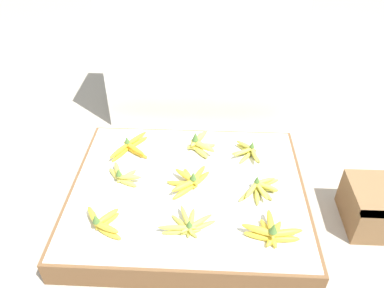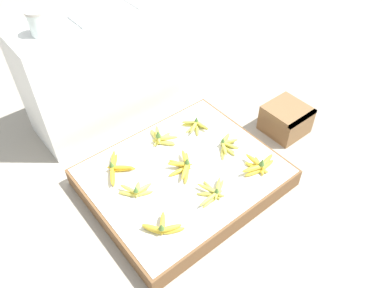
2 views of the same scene
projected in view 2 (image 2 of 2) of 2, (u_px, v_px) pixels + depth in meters
The scene contains 15 objects.
ground_plane at pixel (184, 184), 2.44m from camera, with size 10.00×10.00×0.00m, color #A89E8E.
display_platform at pixel (183, 177), 2.39m from camera, with size 1.15×0.96×0.13m.
back_vendor_table at pixel (107, 68), 2.67m from camera, with size 1.16×0.44×0.82m.
wooden_crate at pixel (286, 119), 2.74m from camera, with size 0.29×0.29×0.21m.
banana_bunch_front_left at pixel (162, 227), 2.01m from camera, with size 0.19×0.18×0.10m.
banana_bunch_front_midleft at pixel (213, 192), 2.19m from camera, with size 0.26×0.18×0.08m.
banana_bunch_front_midright at pixel (259, 166), 2.33m from camera, with size 0.26×0.18×0.11m.
banana_bunch_middle_left at pixel (136, 191), 2.19m from camera, with size 0.19×0.16×0.09m.
banana_bunch_middle_midleft at pixel (184, 166), 2.33m from camera, with size 0.22×0.23×0.10m.
banana_bunch_middle_midright at pixel (227, 145), 2.47m from camera, with size 0.22×0.19×0.08m.
banana_bunch_back_left at pixel (116, 168), 2.32m from camera, with size 0.21×0.25×0.09m.
banana_bunch_back_midleft at pixel (161, 137), 2.51m from camera, with size 0.17×0.24×0.11m.
banana_bunch_back_midright at pixel (195, 125), 2.61m from camera, with size 0.16×0.19×0.08m.
glass_jar at pixel (38, 23), 2.12m from camera, with size 0.12×0.12×0.15m.
foam_tray_dark at pixel (94, 16), 2.32m from camera, with size 0.26×0.21×0.02m.
Camera 2 is at (-0.95, -1.24, 1.89)m, focal length 35.00 mm.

